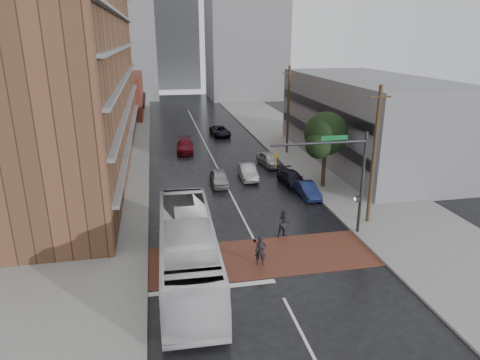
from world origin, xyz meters
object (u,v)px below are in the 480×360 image
object	(u,v)px
pedestrian_a	(261,251)
car_travel_c	(185,146)
suv_travel	(220,131)
car_parked_mid	(292,179)
car_parked_far	(269,159)
car_travel_b	(248,172)
pedestrian_b	(284,224)
transit_bus	(188,250)
car_travel_a	(219,178)
car_parked_near	(307,190)

from	to	relation	value
pedestrian_a	car_travel_c	distance (m)	27.70
car_travel_c	suv_travel	size ratio (longest dim) A/B	1.02
car_parked_mid	car_travel_c	bearing A→B (deg)	116.11
car_parked_mid	car_parked_far	bearing A→B (deg)	88.26
car_travel_b	car_parked_far	size ratio (longest dim) A/B	0.99
pedestrian_b	suv_travel	bearing A→B (deg)	81.45
transit_bus	pedestrian_b	world-z (taller)	transit_bus
pedestrian_a	suv_travel	distance (m)	35.47
pedestrian_b	suv_travel	size ratio (longest dim) A/B	0.39
transit_bus	car_travel_c	world-z (taller)	transit_bus
transit_bus	car_travel_a	distance (m)	16.09
pedestrian_b	car_travel_c	world-z (taller)	pedestrian_b
car_travel_b	car_travel_c	bearing A→B (deg)	115.11
transit_bus	car_parked_mid	size ratio (longest dim) A/B	2.92
car_parked_near	car_travel_c	bearing A→B (deg)	117.12
pedestrian_a	car_travel_b	distance (m)	16.35
car_travel_b	transit_bus	bearing A→B (deg)	-111.73
car_travel_c	car_travel_b	bearing A→B (deg)	-61.89
pedestrian_b	car_parked_far	distance (m)	16.85
pedestrian_b	car_parked_mid	world-z (taller)	pedestrian_b
pedestrian_a	car_travel_a	size ratio (longest dim) A/B	0.47
pedestrian_a	pedestrian_b	xyz separation A→B (m)	(2.46, 3.37, 0.00)
pedestrian_a	transit_bus	bearing A→B (deg)	-157.49
car_travel_b	suv_travel	bearing A→B (deg)	90.23
pedestrian_a	car_parked_mid	distance (m)	14.95
transit_bus	car_parked_far	size ratio (longest dim) A/B	3.00
transit_bus	car_parked_near	xyz separation A→B (m)	(11.00, 11.00, -1.15)
suv_travel	car_parked_mid	distance (m)	22.07
pedestrian_b	car_travel_c	size ratio (longest dim) A/B	0.38
pedestrian_a	car_travel_a	world-z (taller)	pedestrian_a
car_parked_near	suv_travel	bearing A→B (deg)	97.72
car_travel_a	car_travel_b	distance (m)	3.19
suv_travel	car_parked_mid	world-z (taller)	suv_travel
transit_bus	pedestrian_a	world-z (taller)	transit_bus
pedestrian_b	car_travel_a	bearing A→B (deg)	95.59
pedestrian_a	car_parked_near	world-z (taller)	pedestrian_a
car_travel_a	car_parked_mid	bearing A→B (deg)	-9.69
pedestrian_b	car_travel_a	size ratio (longest dim) A/B	0.47
pedestrian_a	car_parked_mid	world-z (taller)	pedestrian_a
pedestrian_b	pedestrian_a	bearing A→B (deg)	-133.86
car_travel_a	suv_travel	world-z (taller)	car_travel_a
car_travel_b	car_parked_near	distance (m)	7.00
car_travel_b	car_travel_c	distance (m)	12.56
transit_bus	pedestrian_b	bearing A→B (deg)	31.86
car_travel_b	car_travel_c	world-z (taller)	car_travel_c
car_travel_b	car_parked_mid	bearing A→B (deg)	-34.49
car_travel_b	car_travel_c	size ratio (longest dim) A/B	0.87
transit_bus	car_travel_b	distance (m)	18.21
pedestrian_b	car_parked_near	world-z (taller)	pedestrian_b
transit_bus	car_parked_near	bearing A→B (deg)	46.40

